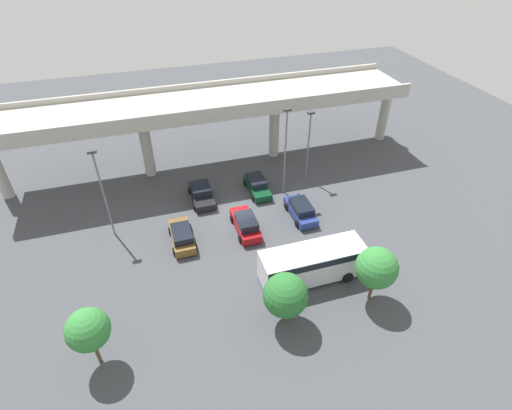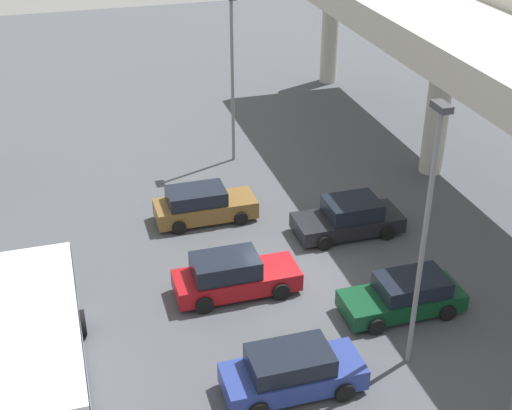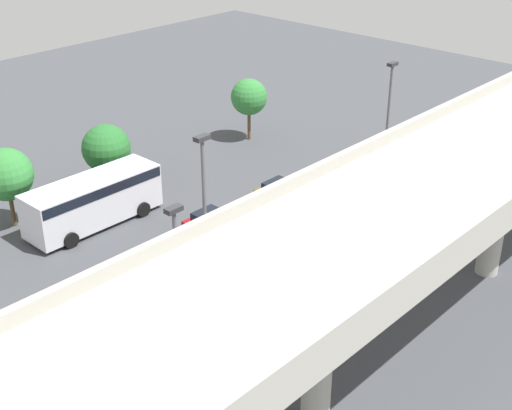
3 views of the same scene
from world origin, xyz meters
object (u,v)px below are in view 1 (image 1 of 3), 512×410
(parked_car_1, at_px, (202,193))
(tree_front_centre, at_px, (286,295))
(lamp_post_mid_lot, at_px, (102,189))
(tree_front_left, at_px, (88,330))
(parked_car_0, at_px, (182,236))
(parked_car_3, at_px, (257,185))
(tree_front_right, at_px, (377,268))
(lamp_post_by_overpass, at_px, (285,147))
(parked_car_4, at_px, (301,210))
(shuttle_bus, at_px, (312,262))
(parked_car_2, at_px, (246,224))
(lamp_post_near_aisle, at_px, (309,141))

(parked_car_1, xyz_separation_m, tree_front_centre, (2.68, -16.02, 2.03))
(lamp_post_mid_lot, xyz_separation_m, tree_front_left, (-1.20, -12.55, -1.65))
(parked_car_0, bearing_deg, parked_car_3, -56.96)
(tree_front_centre, xyz_separation_m, tree_front_right, (6.76, 0.04, 0.47))
(lamp_post_by_overpass, height_order, tree_front_left, lamp_post_by_overpass)
(parked_car_0, xyz_separation_m, parked_car_4, (11.11, 0.34, -0.00))
(parked_car_4, height_order, tree_front_centre, tree_front_centre)
(tree_front_left, bearing_deg, tree_front_centre, -2.87)
(shuttle_bus, distance_m, tree_front_left, 16.07)
(parked_car_2, distance_m, parked_car_3, 6.28)
(shuttle_bus, distance_m, lamp_post_near_aisle, 14.46)
(tree_front_right, bearing_deg, lamp_post_mid_lot, 143.68)
(parked_car_4, bearing_deg, shuttle_bus, 163.76)
(lamp_post_mid_lot, height_order, tree_front_centre, lamp_post_mid_lot)
(parked_car_2, bearing_deg, lamp_post_by_overpass, -49.16)
(parked_car_0, xyz_separation_m, tree_front_centre, (5.49, -10.29, 2.01))
(parked_car_3, relative_size, lamp_post_mid_lot, 0.52)
(parked_car_2, height_order, lamp_post_mid_lot, lamp_post_mid_lot)
(parked_car_3, distance_m, lamp_post_by_overpass, 5.27)
(parked_car_2, distance_m, lamp_post_near_aisle, 11.18)
(parked_car_2, height_order, tree_front_right, tree_front_right)
(parked_car_0, height_order, shuttle_bus, shuttle_bus)
(parked_car_1, relative_size, lamp_post_by_overpass, 0.51)
(parked_car_4, xyz_separation_m, lamp_post_by_overpass, (-0.18, 4.11, 4.48))
(lamp_post_by_overpass, bearing_deg, parked_car_2, -139.16)
(lamp_post_mid_lot, bearing_deg, lamp_post_by_overpass, 5.46)
(parked_car_3, bearing_deg, tree_front_right, 13.49)
(parked_car_1, xyz_separation_m, lamp_post_near_aisle, (11.29, 0.48, 3.75))
(shuttle_bus, distance_m, lamp_post_mid_lot, 17.90)
(tree_front_centre, distance_m, tree_front_right, 6.77)
(parked_car_4, distance_m, shuttle_bus, 7.71)
(parked_car_2, relative_size, lamp_post_mid_lot, 0.55)
(parked_car_0, height_order, parked_car_3, parked_car_0)
(parked_car_2, relative_size, lamp_post_by_overpass, 0.52)
(tree_front_left, distance_m, tree_front_right, 19.06)
(parked_car_2, distance_m, tree_front_centre, 10.38)
(tree_front_centre, bearing_deg, parked_car_4, 62.15)
(lamp_post_near_aisle, xyz_separation_m, tree_front_centre, (-8.61, -16.51, -1.72))
(parked_car_2, bearing_deg, shuttle_bus, -154.35)
(tree_front_left, xyz_separation_m, tree_front_right, (19.05, -0.58, -0.05))
(tree_front_left, bearing_deg, shuttle_bus, 9.60)
(parked_car_1, distance_m, shuttle_bus, 14.18)
(parked_car_1, xyz_separation_m, lamp_post_mid_lot, (-8.42, -2.86, 4.19))
(shuttle_bus, xyz_separation_m, tree_front_left, (-15.76, -2.67, 1.58))
(lamp_post_mid_lot, distance_m, lamp_post_by_overpass, 16.61)
(shuttle_bus, bearing_deg, tree_front_left, -170.40)
(parked_car_0, distance_m, lamp_post_by_overpass, 12.62)
(shuttle_bus, relative_size, lamp_post_near_aisle, 1.07)
(parked_car_0, relative_size, lamp_post_mid_lot, 0.53)
(parked_car_3, relative_size, tree_front_left, 0.96)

